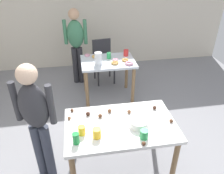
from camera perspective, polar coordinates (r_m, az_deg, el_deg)
ground_plane at (r=3.05m, az=0.67°, el=-19.88°), size 6.40×6.40×0.00m
wall_back at (r=5.21m, az=-5.66°, el=19.09°), size 6.40×0.10×2.60m
dining_table_near at (r=2.56m, az=2.17°, el=-11.11°), size 1.22×0.75×0.75m
dining_table_far at (r=3.99m, az=-1.03°, el=5.08°), size 0.94×0.66×0.75m
chair_far_table at (r=4.66m, az=-2.30°, el=7.35°), size 0.45×0.45×0.87m
person_girl_near at (r=2.49m, az=-18.84°, el=-7.14°), size 0.45×0.29×1.50m
person_adult_far at (r=4.46m, az=-9.19°, el=11.58°), size 0.46×0.24×1.52m
mixing_bowl at (r=2.46m, az=6.92°, el=-9.09°), size 0.21×0.21×0.08m
soda_can at (r=2.26m, az=-9.19°, el=-12.84°), size 0.07×0.07×0.12m
fork_near at (r=2.67m, az=-4.08°, el=-6.14°), size 0.17×0.02×0.01m
cup_near_0 at (r=2.32m, az=8.22°, el=-11.86°), size 0.08×0.08×0.10m
cup_near_1 at (r=2.31m, az=-3.88°, el=-11.67°), size 0.08×0.08×0.11m
cup_near_2 at (r=2.36m, az=-7.74°, el=-10.92°), size 0.07×0.07×0.10m
cake_ball_0 at (r=2.58m, az=-10.86°, el=-7.78°), size 0.04×0.04×0.04m
cake_ball_1 at (r=2.58m, az=14.88°, el=-8.36°), size 0.04×0.04×0.04m
cake_ball_2 at (r=2.74m, az=10.82°, el=-5.20°), size 0.05×0.05×0.05m
cake_ball_3 at (r=2.27m, az=8.10°, el=-14.07°), size 0.04×0.04×0.04m
cake_ball_4 at (r=2.63m, az=4.39°, el=-6.28°), size 0.05×0.05×0.05m
cake_ball_5 at (r=2.64m, az=-0.63°, el=-6.10°), size 0.05×0.05×0.05m
cake_ball_6 at (r=2.60m, az=-6.17°, el=-6.83°), size 0.05×0.05×0.05m
cake_ball_7 at (r=2.69m, az=-10.16°, el=-5.87°), size 0.04×0.04×0.04m
cake_ball_8 at (r=2.56m, az=-3.05°, el=-7.37°), size 0.05×0.05×0.05m
pitcher_far at (r=3.77m, az=-3.52°, el=7.29°), size 0.13×0.13×0.21m
cup_far_0 at (r=3.99m, az=-0.81°, el=8.04°), size 0.07×0.07×0.11m
cup_far_1 at (r=4.11m, az=3.57°, el=8.70°), size 0.09×0.09×0.12m
donut_far_0 at (r=4.06m, az=-4.30°, el=7.80°), size 0.13×0.13×0.04m
donut_far_1 at (r=3.80m, az=0.74°, el=6.18°), size 0.13×0.13×0.04m
donut_far_2 at (r=3.92m, az=3.39°, el=6.92°), size 0.12×0.12×0.04m
donut_far_3 at (r=3.93m, az=0.85°, el=7.01°), size 0.10×0.10×0.03m
donut_far_4 at (r=4.14m, az=-6.33°, el=8.09°), size 0.10×0.10×0.03m
donut_far_5 at (r=3.79m, az=4.40°, el=6.06°), size 0.14×0.14×0.04m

